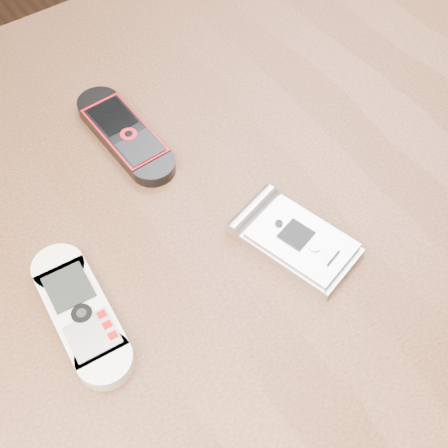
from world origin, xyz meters
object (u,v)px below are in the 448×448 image
(nokia_black_red, at_px, (125,134))
(motorola_razr, at_px, (298,241))
(nokia_white, at_px, (81,313))
(table, at_px, (220,287))

(nokia_black_red, height_order, motorola_razr, motorola_razr)
(nokia_black_red, xyz_separation_m, motorola_razr, (0.07, -0.21, 0.00))
(nokia_black_red, distance_m, motorola_razr, 0.22)
(nokia_black_red, relative_size, motorola_razr, 1.27)
(nokia_white, height_order, motorola_razr, motorola_razr)
(table, relative_size, motorola_razr, 10.11)
(table, distance_m, motorola_razr, 0.14)
(nokia_white, relative_size, nokia_black_red, 0.96)
(table, relative_size, nokia_black_red, 7.93)
(nokia_black_red, bearing_deg, table, -87.00)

